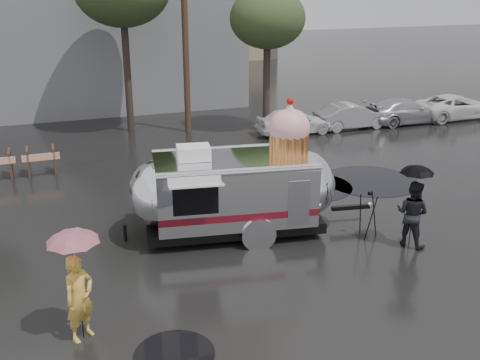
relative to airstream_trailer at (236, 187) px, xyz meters
name	(u,v)px	position (x,y,z in m)	size (l,w,h in m)	color
ground	(236,288)	(-1.02, -2.89, -1.36)	(120.00, 120.00, 0.00)	black
puddles	(309,220)	(2.29, 0.04, -1.36)	(12.71, 11.47, 0.01)	black
utility_pole	(185,30)	(1.48, 11.11, 3.26)	(1.60, 0.28, 9.00)	#473323
tree_right	(268,19)	(4.98, 10.11, 3.70)	(3.36, 3.36, 6.42)	#382D26
parked_cars	(384,111)	(10.76, 9.11, -0.64)	(13.20, 1.90, 1.50)	silver
airstream_trailer	(236,187)	(0.00, 0.00, 0.00)	(7.14, 3.06, 3.88)	silver
person_left	(79,298)	(-4.52, -3.64, -0.46)	(0.65, 0.43, 1.81)	gold
umbrella_pink	(74,249)	(-4.52, -3.64, 0.61)	(1.24, 1.24, 2.40)	pink
person_right	(412,214)	(4.14, -2.31, -0.45)	(0.88, 0.49, 1.82)	black
umbrella_black	(416,178)	(4.14, -2.31, 0.56)	(1.08, 1.08, 2.29)	black
tripod	(369,211)	(3.35, -1.46, -0.60)	(0.54, 0.54, 1.33)	black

